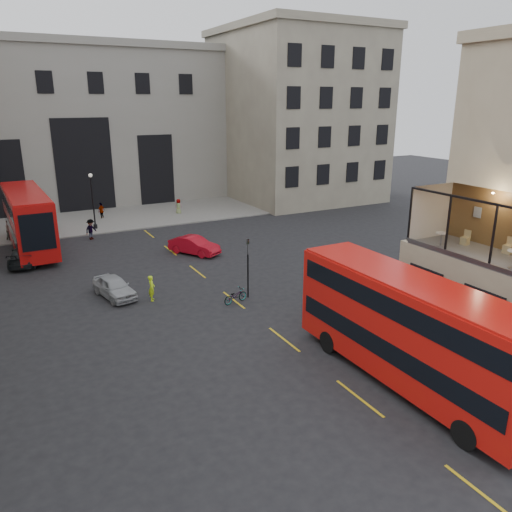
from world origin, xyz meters
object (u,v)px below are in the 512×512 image
pedestrian_c (101,211)px  pedestrian_d (179,207)px  cyclist (152,288)px  car_b (194,245)px  traffic_light_near (248,260)px  cafe_chair_c (508,249)px  pedestrian_b (91,229)px  pedestrian_a (10,230)px  car_a (114,287)px  street_lamp_b (93,205)px  bicycle (235,296)px  bus_far (28,217)px  bus_near (409,327)px  car_c (25,255)px  cafe_table_far (441,237)px  cafe_chair_d (465,240)px

pedestrian_c → pedestrian_d: (7.83, -1.45, -0.03)m
cyclist → car_b: bearing=-17.0°
traffic_light_near → cafe_chair_c: 14.21m
pedestrian_b → pedestrian_a: bearing=120.6°
traffic_light_near → car_a: traffic_light_near is taller
pedestrian_b → pedestrian_d: (10.28, 6.14, -0.09)m
street_lamp_b → cyclist: size_ratio=3.33×
bicycle → pedestrian_d: 25.65m
street_lamp_b → bus_far: size_ratio=0.43×
bus_near → car_a: size_ratio=3.08×
car_c → pedestrian_a: bearing=-72.2°
car_a → car_c: 10.74m
bus_near → pedestrian_b: (-7.50, 30.50, -1.77)m
bus_far → bus_near: bearing=-67.2°
traffic_light_near → pedestrian_a: size_ratio=2.02×
car_c → cyclist: bearing=132.0°
bus_far → cafe_table_far: size_ratio=17.17×
bicycle → cyclist: 5.15m
bus_near → pedestrian_a: bus_near is taller
traffic_light_near → pedestrian_b: size_ratio=2.09×
bus_near → pedestrian_d: bearing=85.7°
bicycle → cafe_chair_d: size_ratio=2.23×
traffic_light_near → cafe_table_far: 11.21m
pedestrian_b → pedestrian_d: size_ratio=1.10×
traffic_light_near → pedestrian_c: bearing=97.7°
pedestrian_c → cafe_chair_d: (11.65, -35.05, 3.97)m
street_lamp_b → pedestrian_b: street_lamp_b is taller
bicycle → pedestrian_a: (-11.21, 21.81, 0.50)m
cafe_table_far → cafe_chair_c: size_ratio=0.88×
bus_near → cafe_chair_d: bearing=24.7°
traffic_light_near → car_c: 18.16m
car_a → pedestrian_c: (3.77, 22.15, 0.20)m
car_b → cafe_chair_d: (7.68, -19.12, 4.12)m
car_c → cafe_chair_d: (19.78, -22.71, 4.14)m
car_b → bicycle: (-1.49, -10.60, -0.26)m
bus_near → car_c: bearing=117.1°
pedestrian_d → bus_near: bearing=132.2°
cafe_chair_c → cafe_chair_d: 2.16m
traffic_light_near → cafe_chair_c: (8.65, -11.01, 2.42)m
car_c → bicycle: size_ratio=2.85×
cafe_chair_c → bicycle: bearing=132.5°
cyclist → cafe_chair_c: cafe_chair_c is taller
car_a → car_c: bearing=102.3°
traffic_light_near → cyclist: traffic_light_near is taller
pedestrian_b → cafe_chair_c: 33.21m
bus_near → pedestrian_b: bearing=103.8°
bus_far → street_lamp_b: bearing=36.6°
bicycle → pedestrian_d: bearing=-25.3°
cyclist → street_lamp_b: bearing=18.4°
cyclist → cafe_table_far: (12.19, -10.87, 4.27)m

